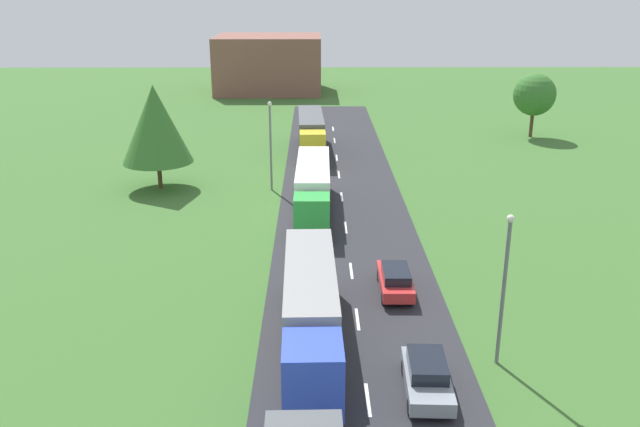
{
  "coord_description": "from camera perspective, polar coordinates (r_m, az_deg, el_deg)",
  "views": [
    {
      "loc": [
        -2.24,
        0.36,
        16.91
      ],
      "look_at": [
        -1.88,
        42.42,
        2.18
      ],
      "focal_mm": 37.44,
      "sensor_mm": 36.0,
      "label": 1
    }
  ],
  "objects": [
    {
      "name": "tree_oak",
      "position": [
        57.73,
        -13.88,
        7.43
      ],
      "size": [
        5.92,
        5.92,
        8.85
      ],
      "color": "#513823",
      "rests_on": "ground"
    },
    {
      "name": "lamppost_third",
      "position": [
        56.02,
        -4.25,
        6.18
      ],
      "size": [
        0.36,
        0.36,
        7.57
      ],
      "color": "slate",
      "rests_on": "ground"
    },
    {
      "name": "car_third",
      "position": [
        29.81,
        9.14,
        -13.54
      ],
      "size": [
        2.08,
        4.52,
        1.56
      ],
      "color": "#8C939E",
      "rests_on": "road"
    },
    {
      "name": "truck_fourth",
      "position": [
        69.14,
        -0.77,
        7.01
      ],
      "size": [
        2.86,
        13.44,
        3.73
      ],
      "color": "yellow",
      "rests_on": "road"
    },
    {
      "name": "truck_third",
      "position": [
        50.72,
        -0.61,
        2.36
      ],
      "size": [
        2.63,
        13.35,
        3.62
      ],
      "color": "green",
      "rests_on": "road"
    },
    {
      "name": "distant_building",
      "position": [
        109.26,
        -4.39,
        12.64
      ],
      "size": [
        16.51,
        13.87,
        8.73
      ],
      "primitive_type": "cube",
      "color": "brown",
      "rests_on": "ground"
    },
    {
      "name": "tree_maple",
      "position": [
        79.64,
        17.87,
        9.64
      ],
      "size": [
        4.71,
        4.71,
        7.18
      ],
      "color": "#513823",
      "rests_on": "ground"
    },
    {
      "name": "lamppost_second",
      "position": [
        31.11,
        15.48,
        -5.68
      ],
      "size": [
        0.36,
        0.36,
        7.35
      ],
      "color": "slate",
      "rests_on": "ground"
    },
    {
      "name": "truck_second",
      "position": [
        32.22,
        -0.81,
        -8.01
      ],
      "size": [
        2.74,
        13.55,
        3.58
      ],
      "color": "blue",
      "rests_on": "road"
    },
    {
      "name": "road",
      "position": [
        29.54,
        4.1,
        -15.6
      ],
      "size": [
        10.0,
        140.0,
        0.06
      ],
      "primitive_type": "cube",
      "color": "#2B2B30",
      "rests_on": "ground"
    },
    {
      "name": "car_fourth",
      "position": [
        38.34,
        6.46,
        -5.61
      ],
      "size": [
        1.84,
        4.6,
        1.5
      ],
      "color": "red",
      "rests_on": "road"
    }
  ]
}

